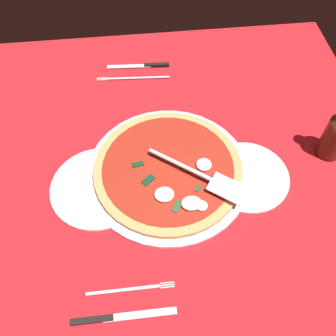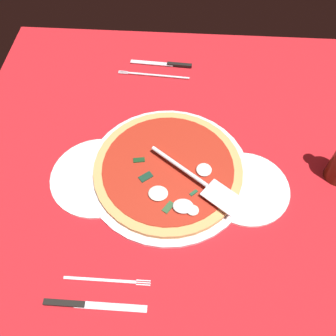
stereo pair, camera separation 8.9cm
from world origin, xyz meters
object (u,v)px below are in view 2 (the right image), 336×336
(dinner_plate_left, at_px, (246,188))
(dinner_plate_right, at_px, (98,177))
(pizza, at_px, (168,169))
(place_setting_near, at_px, (160,70))
(pizza_server, at_px, (198,180))
(place_setting_far, at_px, (97,294))

(dinner_plate_left, distance_m, dinner_plate_right, 0.36)
(pizza, xyz_separation_m, place_setting_near, (0.05, -0.38, -0.02))
(pizza_server, distance_m, place_setting_far, 0.33)
(dinner_plate_right, bearing_deg, place_setting_far, 99.38)
(place_setting_far, bearing_deg, pizza_server, 52.97)
(dinner_plate_left, relative_size, place_setting_far, 0.99)
(pizza_server, bearing_deg, dinner_plate_left, 40.86)
(dinner_plate_left, relative_size, pizza, 0.57)
(pizza_server, relative_size, place_setting_far, 1.07)
(pizza, height_order, place_setting_far, pizza)
(dinner_plate_left, relative_size, dinner_plate_right, 0.89)
(pizza, relative_size, pizza_server, 1.64)
(dinner_plate_left, distance_m, place_setting_near, 0.47)
(dinner_plate_right, xyz_separation_m, place_setting_far, (-0.05, 0.28, -0.00))
(place_setting_near, bearing_deg, dinner_plate_left, 123.90)
(pizza, bearing_deg, place_setting_near, -82.69)
(pizza, bearing_deg, place_setting_far, 67.35)
(dinner_plate_right, distance_m, place_setting_far, 0.28)
(pizza, relative_size, place_setting_near, 1.64)
(pizza_server, xyz_separation_m, place_setting_near, (0.12, -0.42, -0.04))
(dinner_plate_right, relative_size, place_setting_near, 1.03)
(dinner_plate_left, bearing_deg, pizza_server, 3.73)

